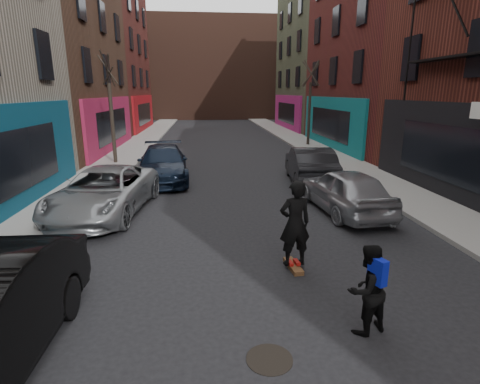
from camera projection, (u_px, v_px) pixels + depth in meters
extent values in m
cube|color=gray|center=(147.00, 137.00, 32.00)|extent=(2.50, 84.00, 0.13)
cube|color=gray|center=(290.00, 136.00, 33.15)|extent=(2.50, 84.00, 0.13)
cube|color=#47281E|center=(211.00, 70.00, 55.77)|extent=(40.00, 10.00, 14.00)
imported|color=gray|center=(104.00, 191.00, 12.07)|extent=(3.11, 5.60, 1.48)
imported|color=black|center=(163.00, 164.00, 16.65)|extent=(2.56, 5.39, 1.52)
imported|color=#96989E|center=(345.00, 190.00, 12.22)|extent=(2.15, 4.49, 1.48)
imported|color=black|center=(310.00, 165.00, 16.23)|extent=(2.13, 4.89, 1.56)
cube|color=brown|center=(293.00, 266.00, 8.44)|extent=(0.31, 0.82, 0.10)
imported|color=black|center=(295.00, 223.00, 8.18)|extent=(0.76, 0.54, 1.94)
imported|color=black|center=(367.00, 289.00, 6.04)|extent=(0.90, 0.81, 1.53)
cube|color=#0C18AD|center=(378.00, 271.00, 5.78)|extent=(0.24, 0.33, 0.42)
cylinder|color=black|center=(269.00, 359.00, 5.56)|extent=(0.90, 0.90, 0.01)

